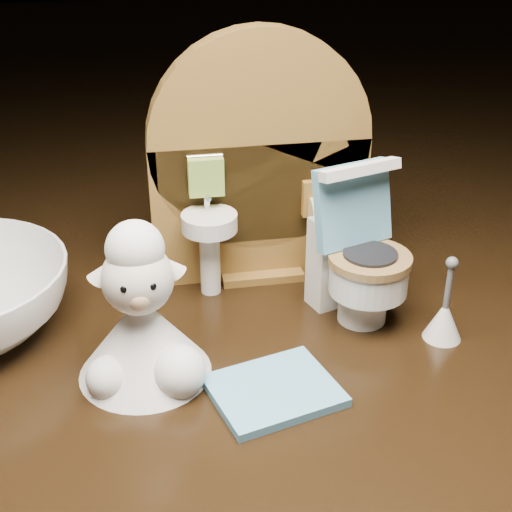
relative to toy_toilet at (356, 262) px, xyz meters
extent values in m
cube|color=black|center=(-0.04, -0.01, -0.08)|extent=(2.50, 2.50, 0.10)
cube|color=brown|center=(-0.04, 0.06, 0.01)|extent=(0.13, 0.02, 0.09)
cylinder|color=brown|center=(-0.04, 0.06, 0.05)|extent=(0.13, 0.02, 0.13)
cube|color=brown|center=(-0.04, 0.06, -0.03)|extent=(0.05, 0.04, 0.01)
cylinder|color=white|center=(-0.08, 0.04, -0.01)|extent=(0.01, 0.01, 0.04)
cylinder|color=white|center=(-0.08, 0.04, 0.01)|extent=(0.03, 0.03, 0.01)
cylinder|color=silver|center=(-0.08, 0.04, 0.02)|extent=(0.00, 0.00, 0.01)
cube|color=#83A83E|center=(-0.08, 0.04, 0.04)|extent=(0.02, 0.01, 0.02)
cube|color=brown|center=(-0.01, 0.05, 0.02)|extent=(0.02, 0.01, 0.02)
cylinder|color=#D3C18B|center=(-0.01, 0.04, 0.01)|extent=(0.02, 0.02, 0.02)
cylinder|color=white|center=(0.00, -0.01, -0.02)|extent=(0.03, 0.03, 0.02)
cylinder|color=white|center=(0.00, -0.01, 0.00)|extent=(0.04, 0.04, 0.02)
cylinder|color=olive|center=(0.00, -0.01, 0.01)|extent=(0.04, 0.04, 0.00)
cube|color=white|center=(0.00, 0.01, -0.01)|extent=(0.04, 0.03, 0.05)
cube|color=#60A3C8|center=(0.00, 0.01, 0.03)|extent=(0.05, 0.03, 0.05)
cube|color=white|center=(0.00, 0.00, 0.05)|extent=(0.05, 0.02, 0.01)
cylinder|color=#A7AD36|center=(0.00, 0.02, 0.03)|extent=(0.01, 0.01, 0.01)
cube|color=#60A3C8|center=(-0.06, -0.06, -0.03)|extent=(0.07, 0.06, 0.00)
cone|color=white|center=(0.04, -0.03, -0.02)|extent=(0.02, 0.02, 0.02)
cylinder|color=#59595B|center=(0.04, -0.03, 0.00)|extent=(0.00, 0.00, 0.03)
sphere|color=#59595B|center=(0.04, -0.03, 0.01)|extent=(0.01, 0.01, 0.01)
cone|color=white|center=(-0.12, -0.04, -0.01)|extent=(0.07, 0.07, 0.04)
sphere|color=white|center=(-0.10, -0.05, -0.02)|extent=(0.03, 0.03, 0.03)
sphere|color=white|center=(-0.14, -0.05, -0.02)|extent=(0.02, 0.02, 0.02)
sphere|color=silver|center=(-0.12, -0.04, 0.02)|extent=(0.03, 0.03, 0.03)
sphere|color=tan|center=(-0.12, -0.05, 0.02)|extent=(0.01, 0.01, 0.01)
sphere|color=white|center=(-0.12, -0.04, 0.04)|extent=(0.03, 0.03, 0.03)
cone|color=silver|center=(-0.13, -0.04, 0.03)|extent=(0.02, 0.01, 0.02)
cone|color=silver|center=(-0.10, -0.03, 0.03)|extent=(0.02, 0.01, 0.02)
sphere|color=black|center=(-0.13, -0.05, 0.03)|extent=(0.00, 0.00, 0.00)
sphere|color=black|center=(-0.11, -0.05, 0.03)|extent=(0.00, 0.00, 0.00)
camera|label=1|loc=(-0.12, -0.33, 0.19)|focal=50.00mm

